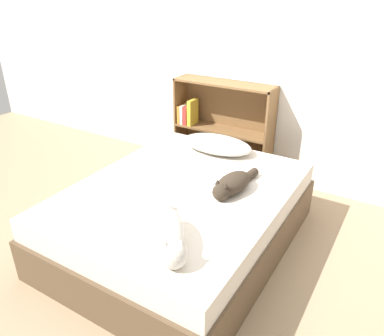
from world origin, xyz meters
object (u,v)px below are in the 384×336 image
Objects in this scene: bed at (182,216)px; cat_dark at (232,184)px; pillow at (217,144)px; bookshelf at (221,127)px; cat_light at (172,237)px.

cat_dark reaches higher than bed.
bookshelf is at bearing 113.46° from pillow.
bed is at bearing -82.12° from pillow.
cat_dark is (0.01, 0.73, -0.01)m from cat_light.
cat_dark is at bearing -59.34° from bookshelf.
cat_dark is 0.51× the size of bookshelf.
pillow is at bearing 97.88° from bed.
pillow is 1.23× the size of cat_dark.
bed is 0.78m from pillow.
bookshelf is at bearing 161.60° from cat_light.
cat_light is 1.04× the size of cat_dark.
bookshelf is at bearing 104.82° from bed.
cat_light is at bearing 6.46° from cat_dark.
cat_light is 0.53× the size of bookshelf.
pillow is 0.58m from bookshelf.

